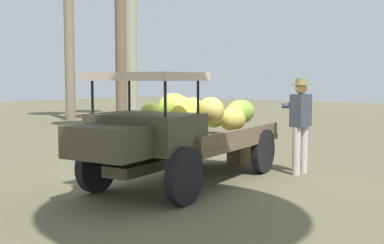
{
  "coord_description": "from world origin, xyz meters",
  "views": [
    {
      "loc": [
        6.42,
        5.55,
        1.76
      ],
      "look_at": [
        -0.23,
        0.14,
        1.02
      ],
      "focal_mm": 46.76,
      "sensor_mm": 36.0,
      "label": 1
    }
  ],
  "objects": [
    {
      "name": "wooden_crate",
      "position": [
        -2.17,
        -0.15,
        0.2
      ],
      "size": [
        0.5,
        0.54,
        0.4
      ],
      "primitive_type": "cube",
      "rotation": [
        0.0,
        0.0,
        1.27
      ],
      "color": "olive",
      "rests_on": "ground"
    },
    {
      "name": "ground_plane",
      "position": [
        0.0,
        0.0,
        0.0
      ],
      "size": [
        60.0,
        60.0,
        0.0
      ],
      "primitive_type": "plane",
      "color": "brown"
    },
    {
      "name": "farmer",
      "position": [
        -1.93,
        1.32,
        1.01
      ],
      "size": [
        0.53,
        0.47,
        1.76
      ],
      "rotation": [
        0.0,
        0.0,
        -1.63
      ],
      "color": "#B7AFA7",
      "rests_on": "ground"
    },
    {
      "name": "truck",
      "position": [
        0.28,
        0.22,
        0.92
      ],
      "size": [
        4.61,
        2.27,
        1.85
      ],
      "rotation": [
        0.0,
        0.0,
        0.15
      ],
      "color": "#3E3A29",
      "rests_on": "ground"
    }
  ]
}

